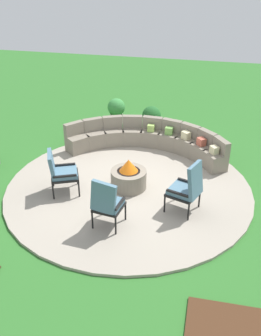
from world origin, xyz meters
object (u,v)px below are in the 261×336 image
at_px(lounge_chair_front_left, 60,171).
at_px(lounge_chair_front_right, 107,202).
at_px(lounge_chair_back_left, 188,187).
at_px(potted_plant_0, 151,117).
at_px(curved_stone_bench, 149,140).
at_px(potted_plant_1, 116,110).
at_px(fire_pit, 129,177).

xyz_separation_m(lounge_chair_front_left, lounge_chair_front_right, (1.32, -1.00, 0.03)).
height_order(lounge_chair_back_left, potted_plant_0, lounge_chair_back_left).
relative_size(curved_stone_bench, potted_plant_1, 5.36).
relative_size(fire_pit, lounge_chair_front_left, 0.80).
bearing_deg(lounge_chair_front_left, curved_stone_bench, 124.72).
relative_size(curved_stone_bench, lounge_chair_back_left, 3.74).
xyz_separation_m(lounge_chair_front_right, potted_plant_1, (-1.11, 5.19, -0.19)).
bearing_deg(lounge_chair_front_left, lounge_chair_front_right, 30.17).
bearing_deg(curved_stone_bench, lounge_chair_front_right, -93.77).
height_order(lounge_chair_front_right, potted_plant_0, lounge_chair_front_right).
height_order(lounge_chair_front_left, potted_plant_0, lounge_chair_front_left).
distance_m(curved_stone_bench, potted_plant_0, 1.53).
xyz_separation_m(curved_stone_bench, potted_plant_0, (-0.19, 1.51, 0.03)).
relative_size(lounge_chair_front_right, potted_plant_0, 1.51).
bearing_deg(potted_plant_1, potted_plant_0, -13.05).
bearing_deg(potted_plant_0, curved_stone_bench, -82.70).
relative_size(potted_plant_0, potted_plant_1, 0.92).
distance_m(lounge_chair_back_left, potted_plant_0, 4.32).
distance_m(lounge_chair_front_left, potted_plant_0, 4.15).
bearing_deg(fire_pit, potted_plant_0, 91.05).
relative_size(lounge_chair_front_right, lounge_chair_back_left, 0.97).
bearing_deg(lounge_chair_back_left, potted_plant_0, 38.93).
bearing_deg(curved_stone_bench, lounge_chair_back_left, -64.31).
bearing_deg(fire_pit, lounge_chair_front_right, -93.57).
distance_m(fire_pit, potted_plant_0, 3.43).
bearing_deg(potted_plant_1, lounge_chair_back_left, -59.36).
height_order(fire_pit, lounge_chair_front_right, lounge_chair_front_right).
xyz_separation_m(curved_stone_bench, lounge_chair_back_left, (1.23, -2.56, 0.27)).
xyz_separation_m(fire_pit, potted_plant_1, (-1.21, 3.69, 0.10)).
distance_m(potted_plant_0, potted_plant_1, 1.17).
relative_size(lounge_chair_back_left, potted_plant_1, 1.43).
bearing_deg(fire_pit, potted_plant_1, 108.10).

